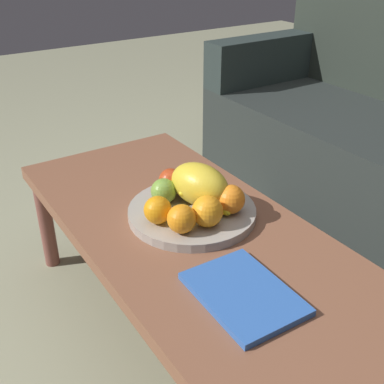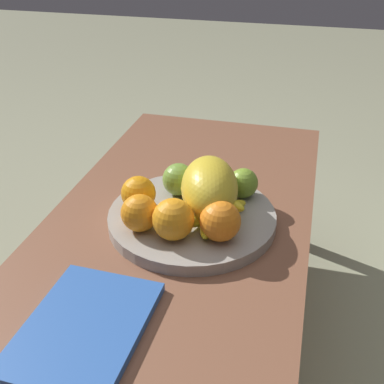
% 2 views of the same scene
% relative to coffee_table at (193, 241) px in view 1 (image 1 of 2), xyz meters
% --- Properties ---
extents(ground_plane, '(8.00, 8.00, 0.00)m').
position_rel_coffee_table_xyz_m(ground_plane, '(0.00, 0.00, -0.34)').
color(ground_plane, gray).
extents(coffee_table, '(1.23, 0.55, 0.38)m').
position_rel_coffee_table_xyz_m(coffee_table, '(0.00, 0.00, 0.00)').
color(coffee_table, brown).
rests_on(coffee_table, ground_plane).
extents(fruit_bowl, '(0.35, 0.35, 0.03)m').
position_rel_coffee_table_xyz_m(fruit_bowl, '(-0.05, 0.03, 0.05)').
color(fruit_bowl, '#A49D93').
rests_on(fruit_bowl, coffee_table).
extents(melon_large_front, '(0.21, 0.16, 0.12)m').
position_rel_coffee_table_xyz_m(melon_large_front, '(-0.07, 0.07, 0.12)').
color(melon_large_front, yellow).
rests_on(melon_large_front, fruit_bowl).
extents(orange_front, '(0.07, 0.07, 0.07)m').
position_rel_coffee_table_xyz_m(orange_front, '(0.03, -0.05, 0.10)').
color(orange_front, orange).
rests_on(orange_front, fruit_bowl).
extents(orange_left, '(0.07, 0.07, 0.07)m').
position_rel_coffee_table_xyz_m(orange_left, '(-0.04, -0.08, 0.10)').
color(orange_left, orange).
rests_on(orange_left, fruit_bowl).
extents(orange_right, '(0.08, 0.08, 0.08)m').
position_rel_coffee_table_xyz_m(orange_right, '(0.02, 0.11, 0.11)').
color(orange_right, orange).
rests_on(orange_right, fruit_bowl).
extents(orange_back, '(0.08, 0.08, 0.08)m').
position_rel_coffee_table_xyz_m(orange_back, '(0.04, 0.02, 0.11)').
color(orange_back, orange).
rests_on(orange_back, fruit_bowl).
extents(apple_front, '(0.07, 0.07, 0.07)m').
position_rel_coffee_table_xyz_m(apple_front, '(-0.17, 0.03, 0.10)').
color(apple_front, '#B03A18').
rests_on(apple_front, fruit_bowl).
extents(apple_left, '(0.07, 0.07, 0.07)m').
position_rel_coffee_table_xyz_m(apple_left, '(-0.12, -0.02, 0.10)').
color(apple_left, olive).
rests_on(apple_left, fruit_bowl).
extents(apple_right, '(0.06, 0.06, 0.06)m').
position_rel_coffee_table_xyz_m(apple_right, '(-0.15, 0.12, 0.10)').
color(apple_right, olive).
rests_on(apple_right, fruit_bowl).
extents(banana_bunch, '(0.16, 0.15, 0.06)m').
position_rel_coffee_table_xyz_m(banana_bunch, '(-0.04, 0.08, 0.10)').
color(banana_bunch, yellow).
rests_on(banana_bunch, fruit_bowl).
extents(magazine, '(0.26, 0.19, 0.02)m').
position_rel_coffee_table_xyz_m(magazine, '(0.28, -0.05, 0.05)').
color(magazine, blue).
rests_on(magazine, coffee_table).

